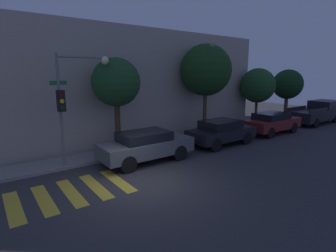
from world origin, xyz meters
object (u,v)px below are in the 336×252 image
at_px(sedan_near_corner, 146,145).
at_px(sedan_far_end, 272,122).
at_px(tree_near_corner, 116,83).
at_px(traffic_light_pole, 72,92).
at_px(tree_midblock, 206,70).
at_px(sedan_middle, 221,132).
at_px(tree_far_end, 258,86).
at_px(pickup_truck, 318,112).
at_px(tree_behind_truck, 288,85).

relative_size(sedan_near_corner, sedan_far_end, 0.98).
bearing_deg(tree_near_corner, sedan_far_end, -10.77).
relative_size(traffic_light_pole, tree_midblock, 0.83).
distance_m(sedan_middle, tree_far_end, 6.98).
distance_m(pickup_truck, tree_far_end, 6.54).
relative_size(traffic_light_pole, sedan_near_corner, 1.11).
distance_m(sedan_near_corner, tree_midblock, 7.13).
distance_m(tree_near_corner, tree_far_end, 11.86).
relative_size(sedan_near_corner, sedan_middle, 1.06).
bearing_deg(tree_near_corner, tree_midblock, 0.00).
xyz_separation_m(pickup_truck, tree_near_corner, (-17.62, 2.06, 2.75)).
distance_m(sedan_near_corner, tree_far_end, 11.84).
height_order(tree_midblock, tree_behind_truck, tree_midblock).
distance_m(sedan_middle, tree_midblock, 4.18).
bearing_deg(sedan_far_end, sedan_middle, -180.00).
distance_m(traffic_light_pole, tree_far_end, 14.33).
bearing_deg(pickup_truck, sedan_middle, 180.00).
distance_m(tree_far_end, tree_behind_truck, 4.28).
height_order(sedan_near_corner, sedan_far_end, sedan_near_corner).
height_order(sedan_near_corner, tree_behind_truck, tree_behind_truck).
height_order(sedan_middle, tree_near_corner, tree_near_corner).
distance_m(tree_near_corner, tree_behind_truck, 16.15).
xyz_separation_m(sedan_middle, tree_behind_truck, (10.48, 2.06, 2.45)).
height_order(sedan_far_end, tree_behind_truck, tree_behind_truck).
xyz_separation_m(traffic_light_pole, sedan_far_end, (13.29, -1.27, -2.56)).
distance_m(sedan_far_end, tree_far_end, 3.36).
bearing_deg(sedan_middle, traffic_light_pole, 171.10).
distance_m(traffic_light_pole, tree_midblock, 8.82).
relative_size(traffic_light_pole, pickup_truck, 0.87).
bearing_deg(pickup_truck, tree_far_end, 160.32).
relative_size(tree_far_end, tree_behind_truck, 1.01).
relative_size(pickup_truck, tree_midblock, 0.95).
relative_size(sedan_far_end, tree_behind_truck, 1.01).
height_order(tree_near_corner, tree_behind_truck, tree_near_corner).
bearing_deg(pickup_truck, tree_midblock, 169.70).
height_order(traffic_light_pole, tree_behind_truck, traffic_light_pole).
bearing_deg(sedan_near_corner, tree_far_end, 10.26).
height_order(sedan_far_end, tree_near_corner, tree_near_corner).
bearing_deg(tree_far_end, sedan_middle, -161.60).
xyz_separation_m(traffic_light_pole, tree_behind_truck, (18.59, 0.79, -0.12)).
height_order(traffic_light_pole, sedan_middle, traffic_light_pole).
height_order(sedan_near_corner, pickup_truck, pickup_truck).
height_order(pickup_truck, tree_behind_truck, tree_behind_truck).
relative_size(tree_near_corner, tree_behind_truck, 1.09).
bearing_deg(traffic_light_pole, sedan_near_corner, -23.57).
height_order(traffic_light_pole, pickup_truck, traffic_light_pole).
bearing_deg(sedan_middle, tree_behind_truck, 11.13).
distance_m(sedan_middle, tree_behind_truck, 10.96).
distance_m(sedan_near_corner, pickup_truck, 17.16).
bearing_deg(tree_near_corner, traffic_light_pole, -162.06).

